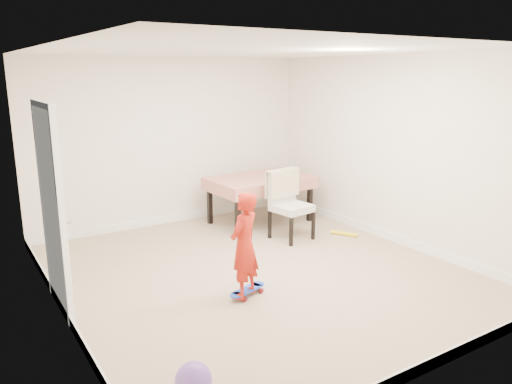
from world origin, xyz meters
TOP-DOWN VIEW (x-y plane):
  - ground at (0.00, 0.00)m, footprint 5.00×5.00m
  - ceiling at (0.00, 0.00)m, footprint 4.50×5.00m
  - wall_back at (0.00, 2.48)m, footprint 4.50×0.04m
  - wall_front at (0.00, -2.48)m, footprint 4.50×0.04m
  - wall_left at (-2.23, 0.00)m, footprint 0.04×5.00m
  - wall_right at (2.23, 0.00)m, footprint 0.04×5.00m
  - door at (-2.22, 0.30)m, footprint 0.11×0.94m
  - baseboard_back at (0.00, 2.49)m, footprint 4.50×0.02m
  - baseboard_front at (0.00, -2.49)m, footprint 4.50×0.02m
  - baseboard_left at (-2.24, 0.00)m, footprint 0.02×5.00m
  - baseboard_right at (2.24, 0.00)m, footprint 0.02×5.00m
  - dining_table at (1.15, 1.73)m, footprint 1.64×1.08m
  - dining_chair at (1.08, 0.78)m, footprint 0.63×0.70m
  - skateboard at (-0.45, -0.49)m, footprint 0.54×0.33m
  - child at (-0.52, -0.54)m, footprint 0.50×0.44m
  - balloon at (-1.70, -1.76)m, footprint 0.28×0.28m
  - foam_toy at (1.83, 0.47)m, footprint 0.26×0.37m

SIDE VIEW (x-z plane):
  - ground at x=0.00m, z-range 0.00..0.00m
  - foam_toy at x=1.83m, z-range 0.00..0.06m
  - skateboard at x=-0.45m, z-range 0.00..0.08m
  - baseboard_back at x=0.00m, z-range 0.00..0.12m
  - baseboard_front at x=0.00m, z-range 0.00..0.12m
  - baseboard_left at x=-2.24m, z-range 0.00..0.12m
  - baseboard_right at x=2.24m, z-range 0.00..0.12m
  - balloon at x=-1.70m, z-range 0.00..0.28m
  - dining_table at x=1.15m, z-range 0.00..0.75m
  - dining_chair at x=1.08m, z-range 0.00..1.01m
  - child at x=-0.52m, z-range 0.00..1.14m
  - door at x=-2.22m, z-range -0.03..2.08m
  - wall_back at x=0.00m, z-range 0.00..2.60m
  - wall_front at x=0.00m, z-range 0.00..2.60m
  - wall_left at x=-2.23m, z-range 0.00..2.60m
  - wall_right at x=2.23m, z-range 0.00..2.60m
  - ceiling at x=0.00m, z-range 2.56..2.60m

